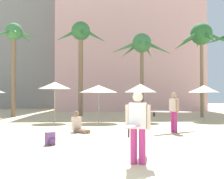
% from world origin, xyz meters
% --- Properties ---
extents(ground, '(120.00, 120.00, 0.00)m').
position_xyz_m(ground, '(0.00, 0.00, 0.00)').
color(ground, beige).
extents(hotel_pink, '(16.41, 8.39, 18.66)m').
position_xyz_m(hotel_pink, '(3.72, 30.42, 9.33)').
color(hotel_pink, beige).
rests_on(hotel_pink, ground).
extents(hotel_tower_gray, '(15.97, 10.03, 24.20)m').
position_xyz_m(hotel_tower_gray, '(-13.14, 39.07, 12.10)').
color(hotel_tower_gray, gray).
rests_on(hotel_tower_gray, ground).
extents(palm_tree_left, '(3.58, 3.40, 7.34)m').
position_xyz_m(palm_tree_left, '(-6.58, 18.03, 5.94)').
color(palm_tree_left, '#896B4C').
rests_on(palm_tree_left, ground).
extents(palm_tree_center, '(4.31, 4.40, 7.73)m').
position_xyz_m(palm_tree_center, '(-1.40, 18.92, 6.29)').
color(palm_tree_center, '#896B4C').
rests_on(palm_tree_center, ground).
extents(palm_tree_right, '(5.20, 4.89, 6.85)m').
position_xyz_m(palm_tree_right, '(3.67, 19.11, 5.71)').
color(palm_tree_right, '#896B4C').
rests_on(palm_tree_right, ground).
extents(palm_tree_far_right, '(4.63, 4.86, 7.18)m').
position_xyz_m(palm_tree_far_right, '(7.86, 16.65, 6.05)').
color(palm_tree_far_right, '#896B4C').
rests_on(palm_tree_far_right, ground).
extents(cafe_umbrella_0, '(2.01, 2.01, 2.48)m').
position_xyz_m(cafe_umbrella_0, '(-2.70, 12.78, 2.26)').
color(cafe_umbrella_0, gray).
rests_on(cafe_umbrella_0, ground).
extents(cafe_umbrella_1, '(2.04, 2.04, 2.37)m').
position_xyz_m(cafe_umbrella_1, '(2.63, 12.87, 2.10)').
color(cafe_umbrella_1, gray).
rests_on(cafe_umbrella_1, ground).
extents(cafe_umbrella_4, '(2.07, 2.07, 2.30)m').
position_xyz_m(cafe_umbrella_4, '(6.77, 13.11, 2.07)').
color(cafe_umbrella_4, gray).
rests_on(cafe_umbrella_4, ground).
extents(cafe_umbrella_6, '(2.39, 2.39, 2.27)m').
position_xyz_m(cafe_umbrella_6, '(-0.00, 12.64, 2.05)').
color(cafe_umbrella_6, gray).
rests_on(cafe_umbrella_6, ground).
extents(beach_towel, '(1.70, 1.35, 0.01)m').
position_xyz_m(beach_towel, '(-0.63, 3.45, 0.01)').
color(beach_towel, white).
rests_on(beach_towel, ground).
extents(backpack, '(0.35, 0.35, 0.42)m').
position_xyz_m(backpack, '(-1.67, 4.03, 0.20)').
color(backpack, '#754B82').
rests_on(backpack, ground).
extents(person_near_left, '(2.54, 1.79, 1.76)m').
position_xyz_m(person_near_left, '(3.26, 7.31, 0.94)').
color(person_near_left, '#B7337F').
rests_on(person_near_left, ground).
extents(person_far_left, '(1.06, 2.76, 1.71)m').
position_xyz_m(person_far_left, '(0.81, 1.22, 0.92)').
color(person_far_left, '#B7337F').
rests_on(person_far_left, ground).
extents(person_mid_center, '(0.86, 0.96, 0.94)m').
position_xyz_m(person_mid_center, '(-0.94, 7.52, 0.33)').
color(person_mid_center, '#936B51').
rests_on(person_mid_center, ground).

